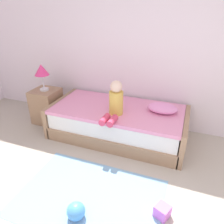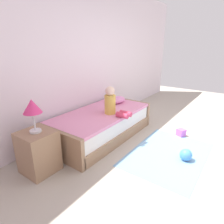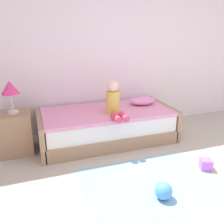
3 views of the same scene
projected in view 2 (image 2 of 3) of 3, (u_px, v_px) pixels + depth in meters
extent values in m
plane|color=#B2A899|center=(221.00, 155.00, 3.14)|extent=(9.20, 9.20, 0.00)
cube|color=white|center=(96.00, 56.00, 4.09)|extent=(7.20, 0.10, 2.90)
cube|color=#997556|center=(102.00, 131.00, 3.75)|extent=(2.00, 1.00, 0.20)
cube|color=white|center=(101.00, 121.00, 3.68)|extent=(1.94, 0.94, 0.25)
cube|color=pink|center=(101.00, 113.00, 3.63)|extent=(1.98, 0.98, 0.05)
cube|color=#997556|center=(59.00, 146.00, 2.92)|extent=(0.07, 1.00, 0.50)
cube|color=#997556|center=(129.00, 110.00, 4.48)|extent=(0.07, 1.00, 0.50)
cube|color=#997556|center=(39.00, 152.00, 2.67)|extent=(0.44, 0.44, 0.60)
cylinder|color=silver|center=(36.00, 131.00, 2.56)|extent=(0.15, 0.15, 0.03)
cylinder|color=silver|center=(34.00, 122.00, 2.52)|extent=(0.02, 0.02, 0.24)
cone|color=#E5387A|center=(32.00, 106.00, 2.45)|extent=(0.24, 0.24, 0.18)
cylinder|color=gold|center=(110.00, 104.00, 3.49)|extent=(0.20, 0.20, 0.34)
sphere|color=beige|center=(110.00, 91.00, 3.41)|extent=(0.17, 0.17, 0.17)
cylinder|color=#D83F60|center=(122.00, 115.00, 3.33)|extent=(0.09, 0.22, 0.09)
cylinder|color=#D83F60|center=(126.00, 113.00, 3.41)|extent=(0.09, 0.22, 0.09)
ellipsoid|color=#EA8CC6|center=(117.00, 100.00, 4.16)|extent=(0.44, 0.30, 0.13)
sphere|color=#4C99E5|center=(186.00, 155.00, 2.97)|extent=(0.19, 0.19, 0.19)
cube|color=#7AA8CC|center=(168.00, 154.00, 3.16)|extent=(1.60, 1.10, 0.01)
cube|color=#CC66D8|center=(181.00, 133.00, 3.78)|extent=(0.18, 0.18, 0.14)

